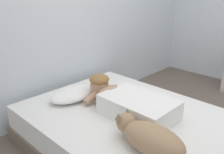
# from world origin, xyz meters

# --- Properties ---
(ground_plane) EXTENTS (12.71, 12.71, 0.00)m
(ground_plane) POSITION_xyz_m (0.00, 0.00, 0.00)
(ground_plane) COLOR #66564C
(back_wall) EXTENTS (4.35, 0.12, 2.50)m
(back_wall) POSITION_xyz_m (0.00, 1.38, 1.25)
(back_wall) COLOR silver
(back_wall) RESTS_ON ground
(bed) EXTENTS (1.46, 1.91, 0.37)m
(bed) POSITION_xyz_m (-0.31, 0.28, 0.18)
(bed) COLOR #726051
(bed) RESTS_ON ground
(pillow) EXTENTS (0.52, 0.32, 0.11)m
(pillow) POSITION_xyz_m (-0.46, 0.87, 0.43)
(pillow) COLOR white
(pillow) RESTS_ON bed
(person_lying) EXTENTS (0.43, 0.92, 0.27)m
(person_lying) POSITION_xyz_m (-0.28, 0.31, 0.48)
(person_lying) COLOR white
(person_lying) RESTS_ON bed
(dog) EXTENTS (0.26, 0.57, 0.21)m
(dog) POSITION_xyz_m (-0.60, -0.18, 0.48)
(dog) COLOR #9E7A56
(dog) RESTS_ON bed
(coffee_cup) EXTENTS (0.12, 0.09, 0.07)m
(coffee_cup) POSITION_xyz_m (-0.05, 0.71, 0.41)
(coffee_cup) COLOR white
(coffee_cup) RESTS_ON bed
(cell_phone) EXTENTS (0.07, 0.14, 0.01)m
(cell_phone) POSITION_xyz_m (-0.09, 0.43, 0.38)
(cell_phone) COLOR black
(cell_phone) RESTS_ON bed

